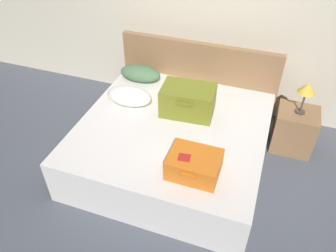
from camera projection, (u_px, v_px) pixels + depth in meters
The scene contains 10 objects.
ground_plane at pixel (160, 186), 3.43m from camera, with size 12.00×12.00×0.00m, color #4C515B.
back_wall at pixel (208, 6), 3.80m from camera, with size 8.00×0.10×2.60m, color beige.
bed at pixel (172, 143), 3.56m from camera, with size 1.89×1.85×0.50m, color silver.
headboard at pixel (198, 80), 4.11m from camera, with size 1.92×0.08×0.98m, color olive.
hard_case_large at pixel (188, 100), 3.48m from camera, with size 0.57×0.41×0.31m.
hard_case_medium at pixel (194, 164), 2.84m from camera, with size 0.44×0.38×0.20m.
pillow_near_headboard at pixel (129, 96), 3.63m from camera, with size 0.51×0.29×0.20m, color white.
pillow_center_head at pixel (140, 73), 4.02m from camera, with size 0.51×0.27×0.18m, color #4C724C.
nightstand at pixel (294, 130), 3.74m from camera, with size 0.44×0.40×0.50m, color olive.
table_lamp at pixel (307, 89), 3.39m from camera, with size 0.18×0.18×0.37m.
Camera 1 is at (0.83, -2.09, 2.67)m, focal length 35.51 mm.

